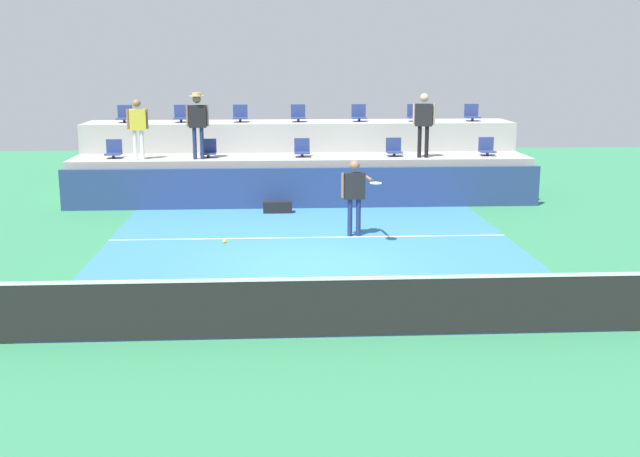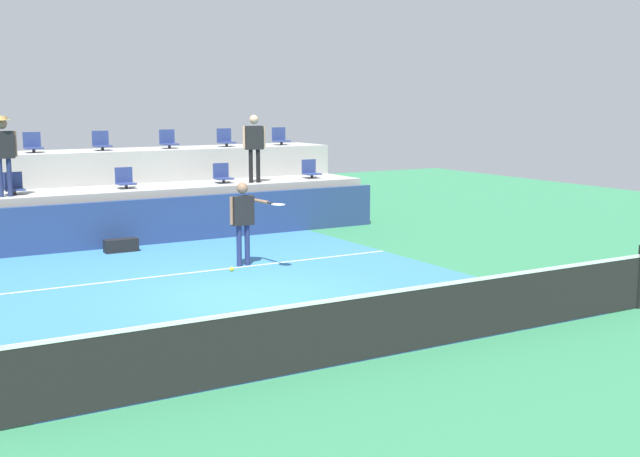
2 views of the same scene
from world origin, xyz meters
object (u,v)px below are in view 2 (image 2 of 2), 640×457
object	(u,v)px
stadium_chair_upper_mid_right	(168,141)
spectator_with_hat	(3,147)
stadium_chair_upper_mid_left	(33,144)
stadium_chair_upper_right	(225,139)
tennis_player	(244,215)
stadium_chair_upper_center	(101,142)
equipment_bag	(121,245)
stadium_chair_upper_far_right	(280,138)
spectator_in_grey	(254,141)
tennis_ball	(232,269)
stadium_chair_lower_right	(222,175)
stadium_chair_lower_center	(125,180)
stadium_chair_lower_left	(13,185)
stadium_chair_lower_far_right	(310,170)

from	to	relation	value
stadium_chair_upper_mid_right	spectator_with_hat	bearing A→B (deg)	-155.08
stadium_chair_upper_mid_left	stadium_chair_upper_right	distance (m)	5.35
stadium_chair_upper_mid_right	tennis_player	size ratio (longest dim) A/B	0.30
stadium_chair_upper_center	equipment_bag	world-z (taller)	stadium_chair_upper_center
stadium_chair_upper_far_right	stadium_chair_upper_right	bearing A→B (deg)	180.00
spectator_in_grey	equipment_bag	xyz separation A→B (m)	(-4.12, -1.48, -2.19)
stadium_chair_upper_mid_left	spectator_in_grey	bearing A→B (deg)	-22.71
stadium_chair_upper_right	spectator_with_hat	world-z (taller)	spectator_with_hat
tennis_ball	stadium_chair_upper_mid_left	bearing A→B (deg)	91.23
stadium_chair_upper_mid_left	stadium_chair_upper_far_right	size ratio (longest dim) A/B	1.00
stadium_chair_upper_mid_left	tennis_player	world-z (taller)	stadium_chair_upper_mid_left
tennis_player	stadium_chair_upper_mid_left	bearing A→B (deg)	113.60
stadium_chair_lower_right	tennis_player	bearing A→B (deg)	-108.63
stadium_chair_lower_center	stadium_chair_lower_right	size ratio (longest dim) A/B	1.00
stadium_chair_lower_center	tennis_ball	distance (m)	10.02
stadium_chair_upper_center	stadium_chair_upper_mid_right	world-z (taller)	same
tennis_player	tennis_ball	distance (m)	5.77
spectator_in_grey	stadium_chair_upper_center	bearing A→B (deg)	147.71
stadium_chair_lower_right	stadium_chair_lower_center	bearing A→B (deg)	180.00
stadium_chair_lower_right	stadium_chair_upper_mid_right	xyz separation A→B (m)	(-0.83, 1.80, 0.85)
stadium_chair_lower_center	stadium_chair_upper_center	bearing A→B (deg)	91.69
equipment_bag	stadium_chair_lower_center	bearing A→B (deg)	69.02
stadium_chair_upper_mid_right	equipment_bag	bearing A→B (deg)	-124.56
stadium_chair_upper_mid_right	stadium_chair_upper_far_right	size ratio (longest dim) A/B	1.00
stadium_chair_lower_left	tennis_player	xyz separation A→B (m)	(3.69, -4.74, -0.39)
tennis_ball	spectator_with_hat	bearing A→B (deg)	97.94
stadium_chair_upper_mid_left	stadium_chair_upper_right	world-z (taller)	same
tennis_player	equipment_bag	distance (m)	3.49
stadium_chair_lower_center	spectator_in_grey	xyz separation A→B (m)	(3.40, -0.38, 0.88)
stadium_chair_lower_right	stadium_chair_upper_right	distance (m)	2.19
stadium_chair_lower_center	tennis_player	world-z (taller)	stadium_chair_lower_center
stadium_chair_lower_far_right	stadium_chair_upper_mid_left	distance (m)	7.43
spectator_with_hat	spectator_in_grey	world-z (taller)	spectator_with_hat
stadium_chair_lower_center	stadium_chair_upper_right	size ratio (longest dim) A/B	1.00
stadium_chair_lower_left	tennis_player	size ratio (longest dim) A/B	0.30
spectator_with_hat	tennis_ball	bearing A→B (deg)	-82.06
stadium_chair_upper_right	spectator_in_grey	world-z (taller)	spectator_in_grey
stadium_chair_lower_right	stadium_chair_upper_mid_left	world-z (taller)	stadium_chair_upper_mid_left
stadium_chair_upper_mid_right	stadium_chair_upper_right	world-z (taller)	same
stadium_chair_lower_center	tennis_player	size ratio (longest dim) A/B	0.30
stadium_chair_lower_left	stadium_chair_lower_far_right	world-z (taller)	same
stadium_chair_lower_left	tennis_ball	distance (m)	9.95
stadium_chair_lower_far_right	stadium_chair_upper_mid_left	xyz separation A→B (m)	(-7.15, 1.80, 0.85)
tennis_player	equipment_bag	world-z (taller)	tennis_player
stadium_chair_lower_left	stadium_chair_upper_center	bearing A→B (deg)	34.72
stadium_chair_lower_center	stadium_chair_upper_mid_left	size ratio (longest dim) A/B	1.00
stadium_chair_upper_mid_left	spectator_with_hat	size ratio (longest dim) A/B	0.28
stadium_chair_lower_left	equipment_bag	xyz separation A→B (m)	(1.94, -1.87, -1.31)
stadium_chair_upper_right	tennis_ball	size ratio (longest dim) A/B	7.65
stadium_chair_upper_center	stadium_chair_upper_right	distance (m)	3.59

